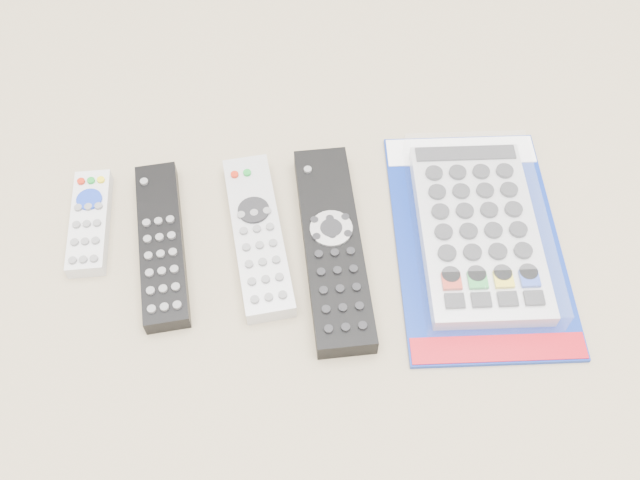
{
  "coord_description": "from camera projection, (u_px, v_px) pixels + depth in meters",
  "views": [
    {
      "loc": [
        -0.04,
        -0.41,
        0.66
      ],
      "look_at": [
        0.01,
        0.01,
        0.01
      ],
      "focal_mm": 40.0,
      "sensor_mm": 36.0,
      "label": 1
    }
  ],
  "objects": [
    {
      "name": "jumbo_remote_packaged",
      "position": [
        479.0,
        229.0,
        0.77
      ],
      "size": [
        0.2,
        0.31,
        0.04
      ],
      "rotation": [
        0.0,
        0.0,
        -0.06
      ],
      "color": "navy",
      "rests_on": "ground"
    },
    {
      "name": "remote_slim_black",
      "position": [
        161.0,
        244.0,
        0.77
      ],
      "size": [
        0.06,
        0.21,
        0.02
      ],
      "rotation": [
        0.0,
        0.0,
        0.08
      ],
      "color": "black",
      "rests_on": "ground"
    },
    {
      "name": "remote_small_grey",
      "position": [
        90.0,
        222.0,
        0.79
      ],
      "size": [
        0.04,
        0.13,
        0.02
      ],
      "rotation": [
        0.0,
        0.0,
        -0.0
      ],
      "color": "silver",
      "rests_on": "ground"
    },
    {
      "name": "remote_large_black",
      "position": [
        333.0,
        246.0,
        0.77
      ],
      "size": [
        0.06,
        0.25,
        0.03
      ],
      "rotation": [
        0.0,
        0.0,
        0.01
      ],
      "color": "black",
      "rests_on": "ground"
    },
    {
      "name": "remote_silver_dvd",
      "position": [
        258.0,
        235.0,
        0.78
      ],
      "size": [
        0.07,
        0.21,
        0.02
      ],
      "rotation": [
        0.0,
        0.0,
        0.09
      ],
      "color": "#B9B9BE",
      "rests_on": "ground"
    }
  ]
}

